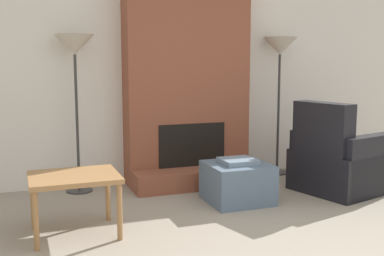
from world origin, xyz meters
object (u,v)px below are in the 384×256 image
object	(u,v)px
floor_lamp_left	(75,53)
floor_lamp_right	(280,53)
ottoman	(238,182)
armchair	(338,164)
side_table	(74,182)

from	to	relation	value
floor_lamp_left	floor_lamp_right	xyz separation A→B (m)	(2.50, 0.00, 0.01)
ottoman	armchair	size ratio (longest dim) A/B	0.58
floor_lamp_right	floor_lamp_left	bearing A→B (deg)	180.00
side_table	armchair	bearing A→B (deg)	6.82
floor_lamp_right	side_table	bearing A→B (deg)	-153.72
ottoman	side_table	size ratio (longest dim) A/B	0.86
armchair	floor_lamp_right	bearing A→B (deg)	-4.59
floor_lamp_left	side_table	bearing A→B (deg)	-98.42
armchair	floor_lamp_left	xyz separation A→B (m)	(-2.68, 0.99, 1.21)
ottoman	armchair	world-z (taller)	armchair
floor_lamp_left	armchair	bearing A→B (deg)	-20.21
armchair	floor_lamp_right	size ratio (longest dim) A/B	0.62
armchair	side_table	size ratio (longest dim) A/B	1.49
ottoman	side_table	xyz separation A→B (m)	(-1.67, -0.37, 0.24)
ottoman	side_table	bearing A→B (deg)	-167.62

